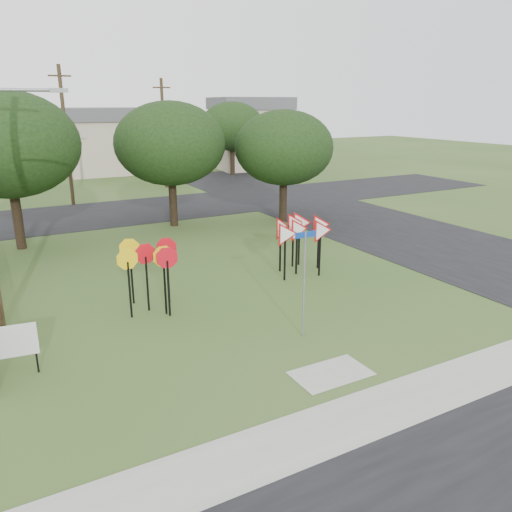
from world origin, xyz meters
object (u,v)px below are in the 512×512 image
(info_board, at_px, (13,343))
(stop_sign_cluster, at_px, (150,261))
(street_name_sign, at_px, (304,278))
(yield_sign_cluster, at_px, (299,230))

(info_board, bearing_deg, stop_sign_cluster, 30.04)
(street_name_sign, height_order, yield_sign_cluster, street_name_sign)
(yield_sign_cluster, xyz_separation_m, info_board, (-10.81, -3.55, -0.81))
(street_name_sign, distance_m, yield_sign_cluster, 5.99)
(street_name_sign, height_order, stop_sign_cluster, street_name_sign)
(street_name_sign, distance_m, info_board, 7.83)
(stop_sign_cluster, relative_size, yield_sign_cluster, 0.77)
(stop_sign_cluster, bearing_deg, yield_sign_cluster, 9.22)
(yield_sign_cluster, distance_m, info_board, 11.40)
(street_name_sign, bearing_deg, yield_sign_cluster, 57.93)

